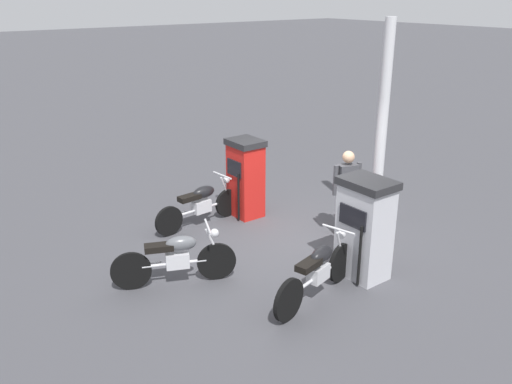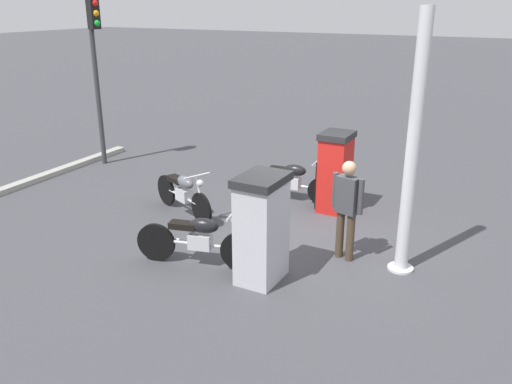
% 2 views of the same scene
% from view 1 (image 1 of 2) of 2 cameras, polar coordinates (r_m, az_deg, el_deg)
% --- Properties ---
extents(ground_plane, '(120.00, 120.00, 0.00)m').
position_cam_1_polar(ground_plane, '(9.99, 3.91, -5.34)').
color(ground_plane, '#424247').
extents(fuel_pump_near, '(0.63, 0.70, 1.60)m').
position_cam_1_polar(fuel_pump_near, '(10.87, -1.11, 1.53)').
color(fuel_pump_near, red).
rests_on(fuel_pump_near, ground).
extents(fuel_pump_far, '(0.67, 0.84, 1.65)m').
position_cam_1_polar(fuel_pump_far, '(8.70, 11.38, -3.75)').
color(fuel_pump_far, silver).
rests_on(fuel_pump_far, ground).
extents(motorcycle_near_pump, '(1.98, 0.56, 0.93)m').
position_cam_1_polar(motorcycle_near_pump, '(10.58, -5.88, -1.24)').
color(motorcycle_near_pump, black).
rests_on(motorcycle_near_pump, ground).
extents(motorcycle_far_pump, '(2.00, 0.69, 0.96)m').
position_cam_1_polar(motorcycle_far_pump, '(8.12, 6.51, -8.26)').
color(motorcycle_far_pump, black).
rests_on(motorcycle_far_pump, ground).
extents(motorcycle_extra, '(1.81, 0.92, 0.95)m').
position_cam_1_polar(motorcycle_extra, '(8.52, -8.42, -6.74)').
color(motorcycle_extra, black).
rests_on(motorcycle_extra, ground).
extents(attendant_person, '(0.57, 0.29, 1.66)m').
position_cam_1_polar(attendant_person, '(10.03, 9.54, 0.41)').
color(attendant_person, '#473828').
rests_on(attendant_person, ground).
extents(canopy_support_pole, '(0.40, 0.40, 3.93)m').
position_cam_1_polar(canopy_support_pole, '(10.46, 13.13, 6.35)').
color(canopy_support_pole, silver).
rests_on(canopy_support_pole, ground).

